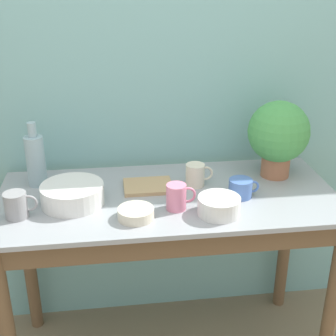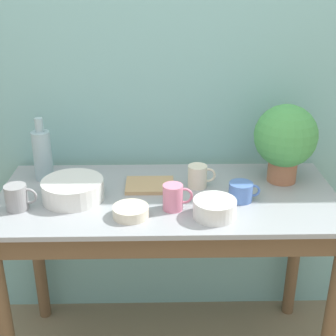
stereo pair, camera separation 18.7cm
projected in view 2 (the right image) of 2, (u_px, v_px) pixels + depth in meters
name	position (u px, v px, depth m)	size (l,w,h in m)	color
wall_back	(166.00, 87.00, 2.11)	(6.00, 0.05, 2.40)	#7AB2B2
counter_table	(168.00, 233.00, 1.96)	(1.39, 0.63, 0.84)	brown
potted_plant	(285.00, 138.00, 1.97)	(0.27, 0.27, 0.34)	#A36647
bowl_wash_large	(73.00, 190.00, 1.87)	(0.25, 0.25, 0.08)	silver
bottle_tall	(42.00, 154.00, 2.02)	(0.08, 0.08, 0.28)	#93B2BC
mug_pink	(174.00, 197.00, 1.79)	(0.12, 0.08, 0.10)	pink
mug_grey	(17.00, 197.00, 1.79)	(0.12, 0.09, 0.10)	gray
mug_blue	(241.00, 192.00, 1.86)	(0.13, 0.10, 0.08)	#4C70B7
mug_cream	(198.00, 176.00, 1.97)	(0.12, 0.08, 0.10)	beige
bowl_small_cream	(131.00, 211.00, 1.75)	(0.14, 0.14, 0.04)	beige
bowl_small_enamel_white	(215.00, 208.00, 1.74)	(0.16, 0.16, 0.07)	silver
tray_board	(150.00, 185.00, 1.98)	(0.20, 0.16, 0.02)	tan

